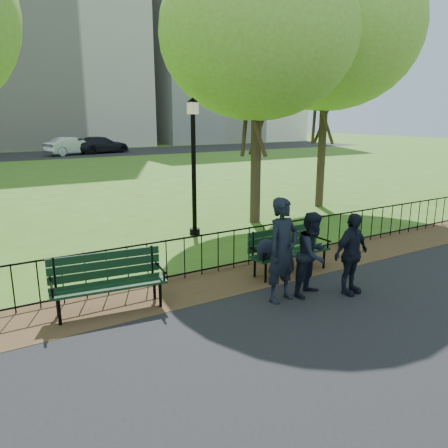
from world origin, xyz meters
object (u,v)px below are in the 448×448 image
tree_mid_e (328,30)px  person_right (351,254)px  park_bench_left_a (107,276)px  lamppost (194,162)px  person_mid (313,254)px  park_bench_main (280,247)px  sedan_dark (101,145)px  person_left (283,250)px  sedan_silver (72,146)px  tree_near_e (258,34)px

tree_mid_e → person_right: 9.94m
park_bench_left_a → lamppost: lamppost is taller
person_mid → park_bench_main: bearing=65.0°
park_bench_left_a → person_mid: (3.46, -1.32, 0.18)m
lamppost → tree_mid_e: 7.21m
person_mid → sedan_dark: 34.91m
park_bench_left_a → sedan_dark: size_ratio=0.39×
person_left → person_mid: (0.65, -0.07, -0.16)m
park_bench_main → tree_mid_e: tree_mid_e is taller
person_left → sedan_silver: 33.95m
person_right → sedan_silver: bearing=78.8°
sedan_dark → lamppost: bearing=157.0°
park_bench_left_a → lamppost: 5.33m
park_bench_main → lamppost: (-0.00, 3.88, 1.42)m
person_mid → sedan_dark: bearing=61.5°
tree_near_e → sedan_dark: (3.35, 29.10, -4.82)m
tree_mid_e → person_mid: size_ratio=5.58×
tree_mid_e → sedan_dark: size_ratio=1.73×
tree_near_e → sedan_silver: bearing=88.7°
park_bench_left_a → sedan_dark: sedan_dark is taller
park_bench_left_a → person_right: person_right is taller
lamppost → person_right: lamppost is taller
lamppost → person_left: size_ratio=1.99×
park_bench_main → person_mid: (-0.12, -1.12, 0.17)m
park_bench_main → tree_mid_e: 9.47m
park_bench_main → person_mid: bearing=-96.8°
tree_near_e → person_right: bearing=-107.6°
tree_mid_e → sedan_dark: 28.78m
sedan_silver → sedan_dark: sedan_silver is taller
sedan_silver → sedan_dark: 2.79m
person_right → sedan_dark: bearing=74.5°
lamppost → tree_near_e: size_ratio=0.47×
park_bench_main → person_left: person_left is taller
park_bench_main → tree_mid_e: size_ratio=0.21×
person_right → sedan_silver: person_right is taller
tree_near_e → person_left: bearing=-120.5°
park_bench_left_a → person_mid: bearing=-14.1°
lamppost → person_left: bearing=-98.9°
park_bench_main → lamppost: 4.13m
park_bench_left_a → person_right: 4.44m
sedan_silver → park_bench_main: bearing=154.8°
park_bench_left_a → park_bench_main: bearing=3.5°
lamppost → tree_near_e: tree_near_e is taller
park_bench_left_a → sedan_dark: (9.25, 33.11, 0.13)m
park_bench_left_a → tree_mid_e: 11.93m
park_bench_left_a → lamppost: bearing=52.5°
tree_mid_e → person_right: (-5.30, -6.50, -5.35)m
park_bench_left_a → person_right: size_ratio=1.27×
tree_near_e → sedan_dark: 29.69m
tree_mid_e → person_left: bearing=-137.3°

